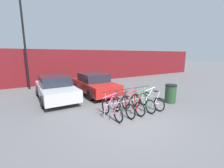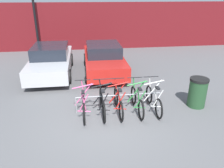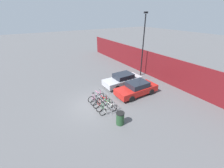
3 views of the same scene
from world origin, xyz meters
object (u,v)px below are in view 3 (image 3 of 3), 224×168
bicycle_green (105,106)px  bicycle_pink (96,97)px  bicycle_black (99,100)px  bike_rack (103,102)px  bicycle_red (102,103)px  trash_bin (120,118)px  lamp_post (143,43)px  car_red (137,88)px  car_silver (123,80)px  bicycle_white (109,110)px

bicycle_green → bicycle_pink: bearing=-176.6°
bicycle_black → bike_rack: bearing=12.2°
bike_rack → bicycle_green: size_ratio=1.68×
bicycle_red → trash_bin: 2.78m
lamp_post → trash_bin: bearing=-50.0°
lamp_post → bicycle_pink: bearing=-71.2°
bicycle_red → car_red: size_ratio=0.39×
bike_rack → car_silver: (-2.63, 3.96, 0.22)m
bicycle_pink → lamp_post: lamp_post is taller
bicycle_black → lamp_post: (-3.31, 7.97, 3.86)m
bicycle_pink → bicycle_red: (1.13, 0.00, 0.00)m
car_silver → lamp_post: 5.39m
car_red → lamp_post: size_ratio=0.57×
bike_rack → bicycle_black: size_ratio=1.68×
bicycle_white → bicycle_red: bearing=176.8°
bicycle_green → trash_bin: size_ratio=1.66×
bicycle_black → bicycle_white: (1.73, 0.00, 0.00)m
bicycle_green → car_silver: car_silver is taller
bicycle_red → bicycle_black: bearing=178.3°
car_silver → lamp_post: lamp_post is taller
lamp_post → bicycle_white: bearing=-57.7°
bicycle_green → car_silver: bearing=131.5°
bicycle_pink → bicycle_black: (0.60, 0.00, 0.00)m
bicycle_white → lamp_post: bearing=119.1°
bike_rack → trash_bin: trash_bin is taller
bicycle_black → lamp_post: lamp_post is taller
bicycle_red → car_red: car_red is taller
bicycle_green → bicycle_white: 0.57m
car_red → lamp_post: 6.48m
bike_rack → bicycle_red: bearing=-103.3°
bike_rack → bicycle_green: (0.59, -0.15, -0.10)m
bicycle_red → trash_bin: (2.78, 0.08, 0.14)m
lamp_post → bicycle_black: bearing=-67.4°
bicycle_white → car_silver: bearing=129.5°
bicycle_red → lamp_post: lamp_post is taller
bicycle_red → bike_rack: bearing=75.1°
bicycle_black → bicycle_red: size_ratio=1.00×
bicycle_white → car_red: 4.27m
bicycle_red → car_silver: bearing=120.6°
bicycle_pink → bike_rack: bearing=4.5°
car_silver → trash_bin: 6.72m
bicycle_red → car_silver: size_ratio=0.38×
bicycle_black → car_silver: size_ratio=0.38×
bicycle_red → lamp_post: size_ratio=0.22×
bicycle_white → car_red: size_ratio=0.39×
bicycle_green → lamp_post: 9.92m
bike_rack → bicycle_white: size_ratio=1.68×
lamp_post → trash_bin: 10.95m
bicycle_white → lamp_post: (-5.04, 7.97, 3.86)m
bicycle_green → bicycle_white: bearing=3.4°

